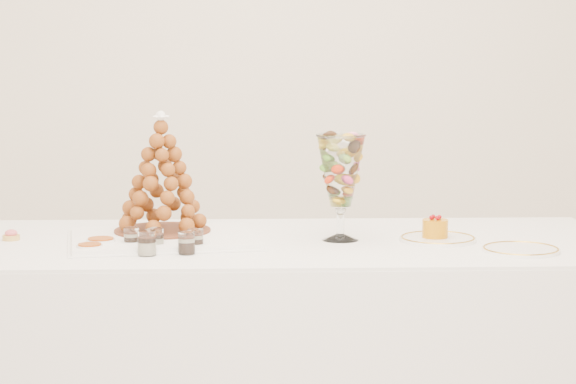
{
  "coord_description": "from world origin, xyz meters",
  "views": [
    {
      "loc": [
        -0.22,
        -3.26,
        1.48
      ],
      "look_at": [
        -0.0,
        0.22,
        1.0
      ],
      "focal_mm": 70.0,
      "sensor_mm": 36.0,
      "label": 1
    }
  ],
  "objects": [
    {
      "name": "verrine_a",
      "position": [
        -0.49,
        0.2,
        0.86
      ],
      "size": [
        0.05,
        0.05,
        0.06
      ],
      "primitive_type": "cylinder",
      "rotation": [
        0.0,
        0.0,
        -0.16
      ],
      "color": "white",
      "rests_on": "buffet_table"
    },
    {
      "name": "ramekin_front",
      "position": [
        -0.61,
        0.12,
        0.84
      ],
      "size": [
        0.08,
        0.08,
        0.02
      ],
      "primitive_type": "cylinder",
      "color": "white",
      "rests_on": "buffet_table"
    },
    {
      "name": "lace_tray",
      "position": [
        -0.39,
        0.3,
        0.84
      ],
      "size": [
        0.63,
        0.51,
        0.02
      ],
      "primitive_type": "cube",
      "rotation": [
        0.0,
        0.0,
        0.13
      ],
      "color": "white",
      "rests_on": "buffet_table"
    },
    {
      "name": "verrine_b",
      "position": [
        -0.41,
        0.16,
        0.86
      ],
      "size": [
        0.05,
        0.05,
        0.07
      ],
      "primitive_type": "cylinder",
      "rotation": [
        0.0,
        0.0,
        -0.04
      ],
      "color": "white",
      "rests_on": "buffet_table"
    },
    {
      "name": "macaron_vase",
      "position": [
        0.17,
        0.29,
        1.05
      ],
      "size": [
        0.16,
        0.16,
        0.34
      ],
      "color": "white",
      "rests_on": "buffet_table"
    },
    {
      "name": "mousse_cake",
      "position": [
        0.48,
        0.25,
        0.87
      ],
      "size": [
        0.08,
        0.08,
        0.07
      ],
      "color": "#C67A09",
      "rests_on": "cake_plate"
    },
    {
      "name": "cake_plate",
      "position": [
        0.48,
        0.25,
        0.83
      ],
      "size": [
        0.25,
        0.25,
        0.01
      ],
      "primitive_type": "cylinder",
      "color": "white",
      "rests_on": "buffet_table"
    },
    {
      "name": "verrine_d",
      "position": [
        -0.43,
        0.07,
        0.87
      ],
      "size": [
        0.07,
        0.07,
        0.08
      ],
      "primitive_type": "cylinder",
      "rotation": [
        0.0,
        0.0,
        0.2
      ],
      "color": "white",
      "rests_on": "buffet_table"
    },
    {
      "name": "spare_plate",
      "position": [
        0.7,
        0.06,
        0.83
      ],
      "size": [
        0.24,
        0.24,
        0.01
      ],
      "primitive_type": "cylinder",
      "color": "white",
      "rests_on": "buffet_table"
    },
    {
      "name": "croquembouche",
      "position": [
        -0.4,
        0.38,
        1.04
      ],
      "size": [
        0.31,
        0.31,
        0.39
      ],
      "rotation": [
        0.0,
        0.0,
        0.03
      ],
      "color": "brown",
      "rests_on": "lace_tray"
    },
    {
      "name": "ramekin_back",
      "position": [
        -0.58,
        0.2,
        0.84
      ],
      "size": [
        0.09,
        0.09,
        0.03
      ],
      "primitive_type": "cylinder",
      "color": "white",
      "rests_on": "buffet_table"
    },
    {
      "name": "pink_tart",
      "position": [
        -0.89,
        0.35,
        0.84
      ],
      "size": [
        0.06,
        0.06,
        0.03
      ],
      "color": "tan",
      "rests_on": "buffet_table"
    },
    {
      "name": "verrine_e",
      "position": [
        -0.32,
        0.08,
        0.86
      ],
      "size": [
        0.06,
        0.06,
        0.07
      ],
      "primitive_type": "cylinder",
      "rotation": [
        0.0,
        0.0,
        -0.21
      ],
      "color": "white",
      "rests_on": "buffet_table"
    },
    {
      "name": "buffet_table",
      "position": [
        -0.04,
        0.29,
        0.41
      ],
      "size": [
        2.21,
        0.94,
        0.83
      ],
      "rotation": [
        0.0,
        0.0,
        -0.03
      ],
      "color": "white",
      "rests_on": "ground"
    },
    {
      "name": "verrine_c",
      "position": [
        -0.29,
        0.15,
        0.86
      ],
      "size": [
        0.06,
        0.06,
        0.07
      ],
      "primitive_type": "cylinder",
      "rotation": [
        0.0,
        0.0,
        -0.21
      ],
      "color": "white",
      "rests_on": "buffet_table"
    }
  ]
}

